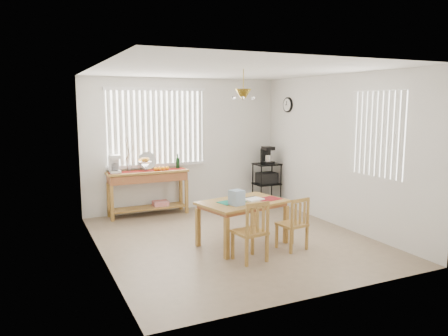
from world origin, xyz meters
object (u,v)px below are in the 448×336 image
cart_items (267,156)px  dining_table (243,206)px  chair_left (251,232)px  sideboard (148,182)px  wire_cart (267,180)px  chair_right (294,224)px

cart_items → dining_table: (-1.68, -2.17, -0.44)m
dining_table → chair_left: size_ratio=1.66×
sideboard → chair_left: size_ratio=1.81×
wire_cart → dining_table: 2.74m
cart_items → dining_table: bearing=-127.8°
dining_table → chair_left: (-0.22, -0.68, -0.18)m
chair_right → cart_items: bearing=67.5°
sideboard → dining_table: 2.45m
chair_left → dining_table: bearing=72.4°
cart_items → dining_table: 2.78m
cart_items → chair_left: 3.48m
sideboard → chair_right: bearing=-63.8°
chair_right → dining_table: bearing=138.0°
cart_items → dining_table: cart_items is taller
dining_table → chair_right: bearing=-42.0°
wire_cart → chair_left: size_ratio=1.03×
dining_table → chair_right: size_ratio=1.79×
sideboard → cart_items: cart_items is taller
chair_right → chair_left: bearing=-167.8°
wire_cart → cart_items: (-0.00, 0.01, 0.51)m
cart_items → chair_left: (-1.90, -2.85, -0.62)m
wire_cart → chair_right: 2.90m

